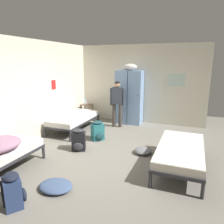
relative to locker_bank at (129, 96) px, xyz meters
name	(u,v)px	position (x,y,z in m)	size (l,w,h in m)	color
ground_plane	(108,153)	(0.28, -2.66, -0.97)	(9.42, 9.42, 0.00)	slate
room_backdrop	(85,88)	(-0.99, -1.37, 0.39)	(4.54, 5.95, 2.72)	beige
locker_bank	(129,96)	(0.00, 0.00, 0.00)	(0.90, 0.55, 2.07)	#7A9ECC
shelf_unit	(87,110)	(-1.63, -0.09, -0.62)	(0.38, 0.30, 0.57)	brown
bed_right	(180,151)	(1.93, -2.80, -0.59)	(0.90, 1.90, 0.49)	#28282D
bed_left_rear	(74,119)	(-1.38, -1.43, -0.59)	(0.90, 1.90, 0.49)	#28282D
person_traveler	(117,100)	(-0.24, -0.59, -0.05)	(0.47, 0.25, 1.52)	#3D3833
water_bottle	(85,102)	(-1.71, -0.07, -0.31)	(0.06, 0.06, 0.20)	#B2DBEA
lotion_bottle	(88,103)	(-1.56, -0.13, -0.33)	(0.06, 0.06, 0.17)	beige
backpack_teal	(98,131)	(-0.32, -1.95, -0.71)	(0.42, 0.41, 0.55)	#23666B
backpack_navy	(13,191)	(-0.31, -4.95, -0.71)	(0.41, 0.42, 0.55)	navy
backpack_black	(79,140)	(-0.45, -2.76, -0.71)	(0.39, 0.40, 0.55)	black
clothes_pile_denim	(56,186)	(0.02, -4.36, -0.90)	(0.59, 0.48, 0.13)	#42567A
clothes_pile_grey	(143,151)	(1.08, -2.37, -0.90)	(0.41, 0.43, 0.13)	slate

